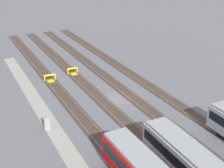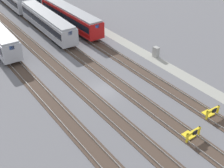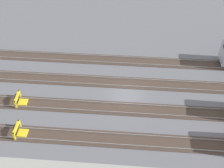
# 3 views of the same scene
# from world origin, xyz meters

# --- Properties ---
(ground_plane) EXTENTS (400.00, 400.00, 0.00)m
(ground_plane) POSITION_xyz_m (0.00, 0.00, 0.00)
(ground_plane) COLOR slate
(rail_track_nearest) EXTENTS (90.00, 2.23, 0.21)m
(rail_track_nearest) POSITION_xyz_m (0.00, -6.91, 0.04)
(rail_track_nearest) COLOR #47382D
(rail_track_nearest) RESTS_ON ground
(rail_track_near_inner) EXTENTS (90.00, 2.24, 0.21)m
(rail_track_near_inner) POSITION_xyz_m (0.00, -2.30, 0.04)
(rail_track_near_inner) COLOR #47382D
(rail_track_near_inner) RESTS_ON ground
(rail_track_middle) EXTENTS (90.00, 2.24, 0.21)m
(rail_track_middle) POSITION_xyz_m (0.00, 2.30, 0.04)
(rail_track_middle) COLOR #47382D
(rail_track_middle) RESTS_ON ground
(rail_track_far_inner) EXTENTS (90.00, 2.23, 0.21)m
(rail_track_far_inner) POSITION_xyz_m (0.00, 6.91, 0.04)
(rail_track_far_inner) COLOR #47382D
(rail_track_far_inner) RESTS_ON ground
(bumper_stop_nearest_track) EXTENTS (1.36, 2.00, 1.22)m
(bumper_stop_nearest_track) POSITION_xyz_m (-11.40, -6.91, 0.51)
(bumper_stop_nearest_track) COLOR yellow
(bumper_stop_nearest_track) RESTS_ON ground
(bumper_stop_near_inner_track) EXTENTS (1.37, 2.01, 1.22)m
(bumper_stop_near_inner_track) POSITION_xyz_m (-12.74, -2.29, 0.51)
(bumper_stop_near_inner_track) COLOR yellow
(bumper_stop_near_inner_track) RESTS_ON ground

